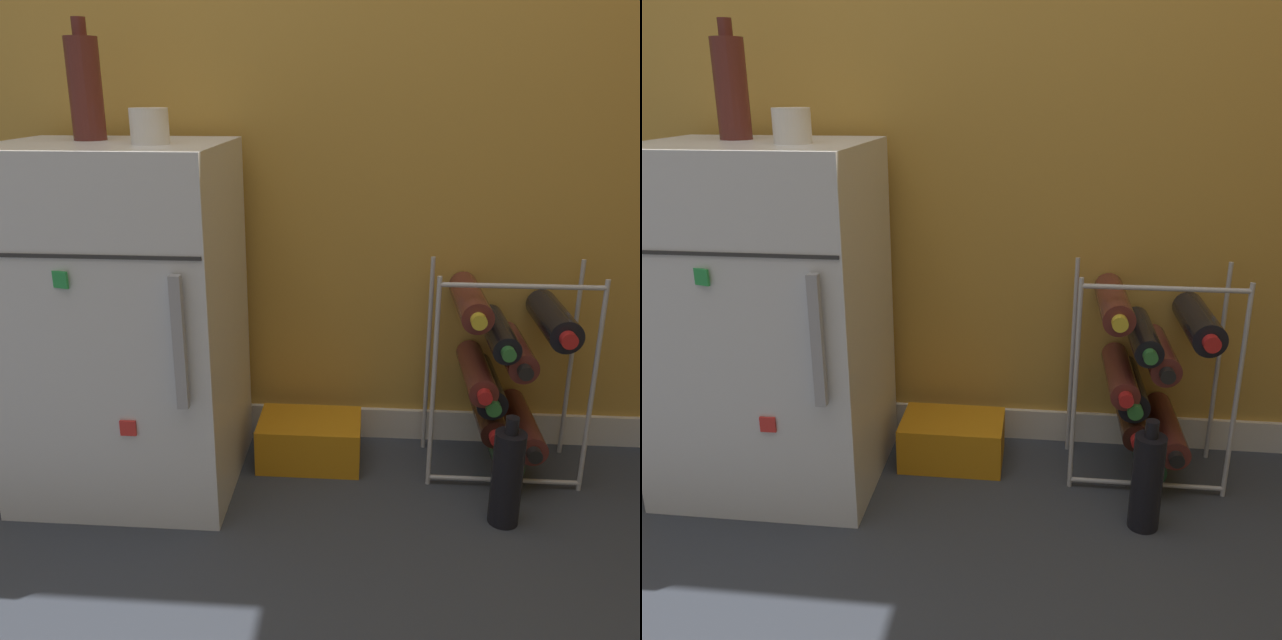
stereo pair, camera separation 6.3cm
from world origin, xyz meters
TOP-DOWN VIEW (x-y plane):
  - ground_plane at (0.00, 0.00)m, footprint 14.00×14.00m
  - mini_fridge at (-0.52, 0.32)m, footprint 0.53×0.48m
  - wine_rack at (0.42, 0.43)m, footprint 0.40×0.32m
  - soda_box at (-0.08, 0.43)m, footprint 0.28×0.18m
  - fridge_top_cup at (-0.41, 0.28)m, footprint 0.08×0.08m
  - fridge_top_bottle at (-0.59, 0.39)m, footprint 0.08×0.08m
  - loose_bottle_floor at (0.41, 0.19)m, footprint 0.07×0.07m

SIDE VIEW (x-z plane):
  - ground_plane at x=0.00m, z-range 0.00..0.00m
  - soda_box at x=-0.08m, z-range 0.00..0.13m
  - loose_bottle_floor at x=0.41m, z-range -0.02..0.26m
  - wine_rack at x=0.42m, z-range 0.00..0.56m
  - mini_fridge at x=-0.52m, z-range 0.00..0.86m
  - fridge_top_cup at x=-0.41m, z-range 0.86..0.94m
  - fridge_top_bottle at x=-0.59m, z-range 0.85..1.11m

